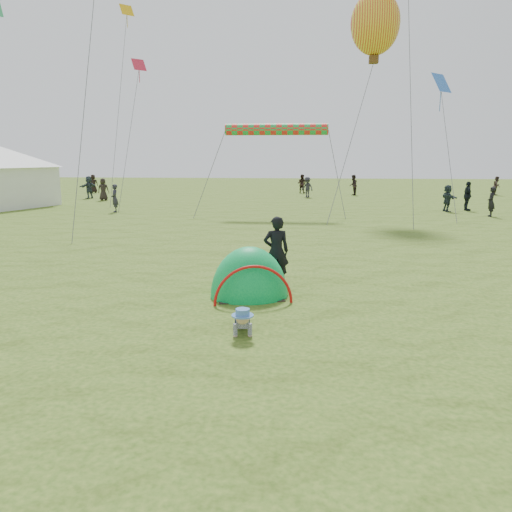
# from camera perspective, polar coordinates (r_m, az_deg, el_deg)

# --- Properties ---
(ground) EXTENTS (140.00, 140.00, 0.00)m
(ground) POSITION_cam_1_polar(r_m,az_deg,el_deg) (9.11, 5.69, -9.83)
(ground) COLOR #2B4B13
(crawling_toddler) EXTENTS (0.62, 0.81, 0.57)m
(crawling_toddler) POSITION_cam_1_polar(r_m,az_deg,el_deg) (9.40, -1.55, -7.26)
(crawling_toddler) COLOR black
(crawling_toddler) RESTS_ON ground
(popup_tent) EXTENTS (2.18, 1.95, 2.40)m
(popup_tent) POSITION_cam_1_polar(r_m,az_deg,el_deg) (11.96, -0.77, -4.60)
(popup_tent) COLOR #01883F
(popup_tent) RESTS_ON ground
(standing_adult) EXTENTS (0.73, 0.56, 1.80)m
(standing_adult) POSITION_cam_1_polar(r_m,az_deg,el_deg) (12.74, 2.33, 0.54)
(standing_adult) COLOR black
(standing_adult) RESTS_ON ground
(crowd_person_1) EXTENTS (1.02, 0.93, 1.70)m
(crowd_person_1) POSITION_cam_1_polar(r_m,az_deg,el_deg) (46.34, 5.26, 8.23)
(crowd_person_1) COLOR black
(crowd_person_1) RESTS_ON ground
(crowd_person_3) EXTENTS (1.23, 1.12, 1.66)m
(crowd_person_3) POSITION_cam_1_polar(r_m,az_deg,el_deg) (41.27, 5.88, 7.82)
(crowd_person_3) COLOR #27262D
(crowd_person_3) RESTS_ON ground
(crowd_person_4) EXTENTS (0.94, 0.75, 1.68)m
(crowd_person_4) POSITION_cam_1_polar(r_m,az_deg,el_deg) (48.73, -18.09, 7.86)
(crowd_person_4) COLOR black
(crowd_person_4) RESTS_ON ground
(crowd_person_5) EXTENTS (0.83, 1.57, 1.61)m
(crowd_person_5) POSITION_cam_1_polar(r_m,az_deg,el_deg) (32.52, 21.04, 6.18)
(crowd_person_5) COLOR #26333A
(crowd_person_5) RESTS_ON ground
(crowd_person_6) EXTENTS (0.63, 0.72, 1.67)m
(crowd_person_6) POSITION_cam_1_polar(r_m,az_deg,el_deg) (31.21, -15.85, 6.37)
(crowd_person_6) COLOR #282733
(crowd_person_6) RESTS_ON ground
(crowd_person_7) EXTENTS (0.87, 1.00, 1.75)m
(crowd_person_7) POSITION_cam_1_polar(r_m,az_deg,el_deg) (44.31, 11.04, 7.97)
(crowd_person_7) COLOR black
(crowd_person_7) RESTS_ON ground
(crowd_person_8) EXTENTS (0.48, 1.07, 1.79)m
(crowd_person_8) POSITION_cam_1_polar(r_m,az_deg,el_deg) (33.49, 23.03, 6.32)
(crowd_person_8) COLOR black
(crowd_person_8) RESTS_ON ground
(crowd_person_10) EXTENTS (0.89, 0.65, 1.68)m
(crowd_person_10) POSITION_cam_1_polar(r_m,az_deg,el_deg) (39.89, -17.06, 7.29)
(crowd_person_10) COLOR black
(crowd_person_10) RESTS_ON ground
(crowd_person_11) EXTENTS (1.08, 1.73, 1.78)m
(crowd_person_11) POSITION_cam_1_polar(r_m,az_deg,el_deg) (42.26, -18.56, 7.46)
(crowd_person_11) COLOR #2F3A46
(crowd_person_11) RESTS_ON ground
(crowd_person_12) EXTENTS (0.48, 0.65, 1.65)m
(crowd_person_12) POSITION_cam_1_polar(r_m,az_deg,el_deg) (30.70, 25.29, 5.63)
(crowd_person_12) COLOR black
(crowd_person_12) RESTS_ON ground
(crowd_person_13) EXTENTS (0.98, 1.00, 1.62)m
(crowd_person_13) POSITION_cam_1_polar(r_m,az_deg,el_deg) (48.16, 25.81, 7.23)
(crowd_person_13) COLOR #3A2B28
(crowd_person_13) RESTS_ON ground
(balloon_kite) EXTENTS (2.64, 2.64, 3.70)m
(balloon_kite) POSITION_cam_1_polar(r_m,az_deg,el_deg) (30.34, 13.45, 24.08)
(balloon_kite) COLOR yellow
(rainbow_tube_kite) EXTENTS (5.69, 0.64, 0.64)m
(rainbow_tube_kite) POSITION_cam_1_polar(r_m,az_deg,el_deg) (28.50, 2.35, 14.27)
(rainbow_tube_kite) COLOR red
(diamond_kite_4) EXTENTS (1.33, 1.33, 1.09)m
(diamond_kite_4) POSITION_cam_1_polar(r_m,az_deg,el_deg) (31.77, 20.43, 18.06)
(diamond_kite_4) COLOR blue
(diamond_kite_6) EXTENTS (0.96, 0.96, 0.78)m
(diamond_kite_6) POSITION_cam_1_polar(r_m,az_deg,el_deg) (36.22, -13.24, 20.51)
(diamond_kite_6) COLOR red
(diamond_kite_7) EXTENTS (0.98, 0.98, 0.80)m
(diamond_kite_7) POSITION_cam_1_polar(r_m,az_deg,el_deg) (40.10, -14.56, 25.56)
(diamond_kite_7) COLOR #F3B30D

